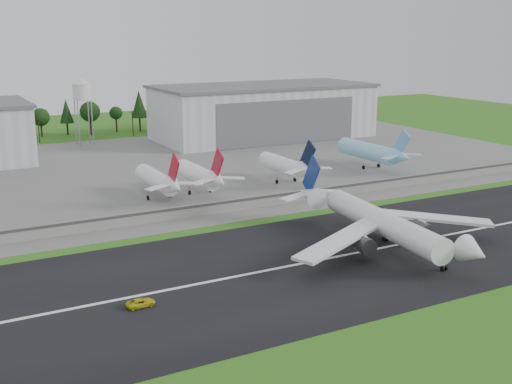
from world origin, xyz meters
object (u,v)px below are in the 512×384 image
parked_jet_red_b (201,176)px  parked_jet_skyblue (374,152)px  parked_jet_navy (288,166)px  parked_jet_red_a (160,181)px  main_airliner (384,229)px  ground_vehicle (141,303)px

parked_jet_red_b → parked_jet_skyblue: 71.11m
parked_jet_red_b → parked_jet_navy: size_ratio=1.00×
parked_jet_navy → parked_jet_skyblue: parked_jet_skyblue is taller
parked_jet_navy → parked_jet_red_a: bearing=-180.0°
parked_jet_red_b → parked_jet_red_a: bearing=-179.9°
parked_jet_navy → main_airliner: bearing=-102.4°
parked_jet_red_a → parked_jet_navy: bearing=0.0°
parked_jet_red_a → parked_jet_navy: 44.73m
parked_jet_red_b → parked_jet_navy: parked_jet_red_b is taller
ground_vehicle → parked_jet_red_a: (30.06, 71.49, 5.15)m
main_airliner → parked_jet_skyblue: (54.37, 72.03, 1.50)m
parked_jet_red_b → parked_jet_navy: (31.25, -0.01, -0.08)m
ground_vehicle → parked_jet_red_b: size_ratio=0.17×
main_airliner → parked_jet_skyblue: main_airliner is taller
parked_jet_red_b → parked_jet_skyblue: parked_jet_skyblue is taller
parked_jet_red_b → ground_vehicle: bearing=-121.3°
parked_jet_red_a → parked_jet_red_b: parked_jet_red_b is taller
parked_jet_red_a → parked_jet_navy: size_ratio=1.00×
ground_vehicle → parked_jet_skyblue: (114.46, 76.56, 5.54)m
main_airliner → ground_vehicle: size_ratio=11.01×
ground_vehicle → parked_jet_navy: bearing=-50.5°
ground_vehicle → parked_jet_skyblue: parked_jet_skyblue is taller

